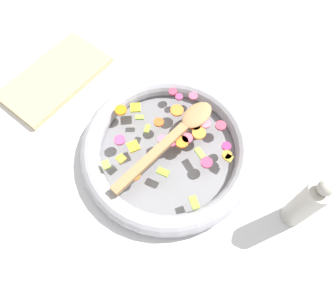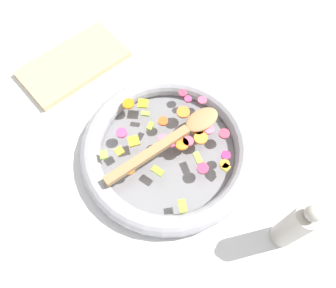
{
  "view_description": "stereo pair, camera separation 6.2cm",
  "coord_description": "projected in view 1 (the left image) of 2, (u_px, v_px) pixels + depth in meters",
  "views": [
    {
      "loc": [
        0.28,
        0.22,
        0.74
      ],
      "look_at": [
        0.0,
        0.0,
        0.05
      ],
      "focal_mm": 35.0,
      "sensor_mm": 36.0,
      "label": 1
    },
    {
      "loc": [
        0.24,
        0.27,
        0.74
      ],
      "look_at": [
        0.0,
        0.0,
        0.05
      ],
      "focal_mm": 35.0,
      "sensor_mm": 36.0,
      "label": 2
    }
  ],
  "objects": [
    {
      "name": "ground_plane",
      "position": [
        168.0,
        153.0,
        0.82
      ],
      "size": [
        4.0,
        4.0,
        0.0
      ],
      "primitive_type": "plane",
      "color": "silver"
    },
    {
      "name": "skillet",
      "position": [
        168.0,
        149.0,
        0.8
      ],
      "size": [
        0.43,
        0.43,
        0.05
      ],
      "color": "slate",
      "rests_on": "ground_plane"
    },
    {
      "name": "chopped_vegetables",
      "position": [
        173.0,
        136.0,
        0.78
      ],
      "size": [
        0.31,
        0.32,
        0.01
      ],
      "color": "orange",
      "rests_on": "skillet"
    },
    {
      "name": "wooden_spoon",
      "position": [
        175.0,
        135.0,
        0.77
      ],
      "size": [
        0.32,
        0.07,
        0.01
      ],
      "color": "#A87F51",
      "rests_on": "chopped_vegetables"
    },
    {
      "name": "pepper_mill",
      "position": [
        306.0,
        204.0,
        0.67
      ],
      "size": [
        0.05,
        0.05,
        0.2
      ],
      "color": "#B2ADA3",
      "rests_on": "ground_plane"
    },
    {
      "name": "cutting_board",
      "position": [
        56.0,
        78.0,
        0.92
      ],
      "size": [
        0.3,
        0.17,
        0.02
      ],
      "color": "tan",
      "rests_on": "ground_plane"
    }
  ]
}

